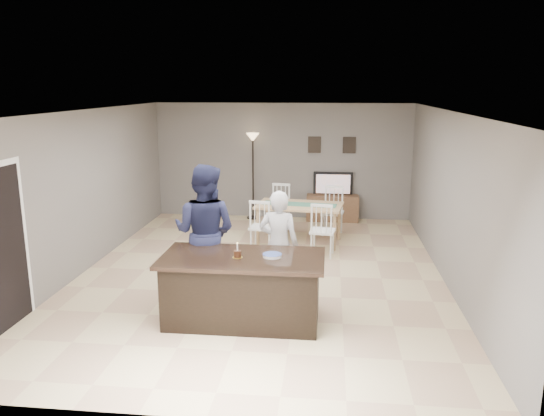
# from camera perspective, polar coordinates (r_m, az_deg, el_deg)

# --- Properties ---
(floor) EXTENTS (8.00, 8.00, 0.00)m
(floor) POSITION_cam_1_polar(r_m,az_deg,el_deg) (8.98, -1.23, -7.10)
(floor) COLOR tan
(floor) RESTS_ON ground
(room_shell) EXTENTS (8.00, 8.00, 8.00)m
(room_shell) POSITION_cam_1_polar(r_m,az_deg,el_deg) (8.55, -1.28, 3.52)
(room_shell) COLOR slate
(room_shell) RESTS_ON floor
(kitchen_island) EXTENTS (2.15, 1.10, 0.90)m
(kitchen_island) POSITION_cam_1_polar(r_m,az_deg,el_deg) (7.15, -3.14, -8.62)
(kitchen_island) COLOR black
(kitchen_island) RESTS_ON floor
(tv_console) EXTENTS (1.20, 0.40, 0.60)m
(tv_console) POSITION_cam_1_polar(r_m,az_deg,el_deg) (12.44, 6.52, 0.00)
(tv_console) COLOR brown
(tv_console) RESTS_ON floor
(television) EXTENTS (0.91, 0.12, 0.53)m
(television) POSITION_cam_1_polar(r_m,az_deg,el_deg) (12.40, 6.58, 2.61)
(television) COLOR black
(television) RESTS_ON tv_console
(tv_screen_glow) EXTENTS (0.78, 0.00, 0.78)m
(tv_screen_glow) POSITION_cam_1_polar(r_m,az_deg,el_deg) (12.32, 6.58, 2.57)
(tv_screen_glow) COLOR orange
(tv_screen_glow) RESTS_ON tv_console
(picture_frames) EXTENTS (1.10, 0.02, 0.38)m
(picture_frames) POSITION_cam_1_polar(r_m,az_deg,el_deg) (12.40, 6.46, 6.76)
(picture_frames) COLOR black
(picture_frames) RESTS_ON room_shell
(doorway) EXTENTS (0.00, 2.10, 2.65)m
(doorway) POSITION_cam_1_polar(r_m,az_deg,el_deg) (7.54, -26.95, -2.49)
(doorway) COLOR black
(doorway) RESTS_ON floor
(woman) EXTENTS (0.63, 0.46, 1.62)m
(woman) POSITION_cam_1_polar(r_m,az_deg,el_deg) (7.82, 0.73, -3.92)
(woman) COLOR silver
(woman) RESTS_ON floor
(man) EXTENTS (1.10, 0.93, 2.00)m
(man) POSITION_cam_1_polar(r_m,az_deg,el_deg) (7.81, -7.24, -2.58)
(man) COLOR #1B1E3B
(man) RESTS_ON floor
(birthday_cake) EXTENTS (0.13, 0.13, 0.21)m
(birthday_cake) POSITION_cam_1_polar(r_m,az_deg,el_deg) (6.95, -3.73, -4.95)
(birthday_cake) COLOR gold
(birthday_cake) RESTS_ON kitchen_island
(plate_stack) EXTENTS (0.25, 0.25, 0.04)m
(plate_stack) POSITION_cam_1_polar(r_m,az_deg,el_deg) (6.97, 0.02, -5.12)
(plate_stack) COLOR white
(plate_stack) RESTS_ON kitchen_island
(dining_table) EXTENTS (1.82, 2.07, 1.02)m
(dining_table) POSITION_cam_1_polar(r_m,az_deg,el_deg) (10.56, 2.96, -0.33)
(dining_table) COLOR tan
(dining_table) RESTS_ON floor
(floor_lamp) EXTENTS (0.30, 0.30, 2.02)m
(floor_lamp) POSITION_cam_1_polar(r_m,az_deg,el_deg) (12.37, -2.08, 5.96)
(floor_lamp) COLOR black
(floor_lamp) RESTS_ON floor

